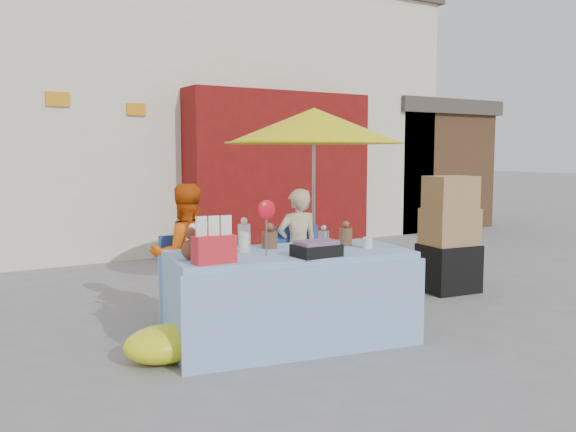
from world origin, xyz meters
TOP-DOWN VIEW (x-y plane):
  - ground at (0.00, 0.00)m, footprint 80.00×80.00m
  - backdrop at (0.52, 7.52)m, footprint 14.00×8.00m
  - market_table at (-0.29, -0.12)m, footprint 2.19×1.30m
  - chair_left at (-0.84, 0.71)m, footprint 0.53×0.53m
  - chair_right at (0.41, 0.71)m, footprint 0.53×0.53m
  - vendor_orange at (-0.84, 0.84)m, footprint 0.71×0.58m
  - vendor_beige at (0.41, 0.84)m, footprint 0.49×0.35m
  - umbrella at (0.71, 0.99)m, footprint 1.90×1.90m
  - box_stack at (2.30, 0.53)m, footprint 0.66×0.56m
  - tarp_bundle at (-1.37, -0.03)m, footprint 0.64×0.52m

SIDE VIEW (x-z plane):
  - ground at x=0.00m, z-range 0.00..0.00m
  - tarp_bundle at x=-1.37m, z-range 0.00..0.28m
  - chair_left at x=-0.84m, z-range -0.17..0.68m
  - chair_right at x=0.41m, z-range -0.17..0.68m
  - market_table at x=-0.29m, z-range -0.22..1.03m
  - box_stack at x=2.30m, z-range -0.05..1.30m
  - vendor_beige at x=0.41m, z-range 0.00..1.25m
  - vendor_orange at x=-0.84m, z-range 0.00..1.33m
  - umbrella at x=0.71m, z-range 0.85..2.94m
  - backdrop at x=0.52m, z-range -0.80..7.00m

